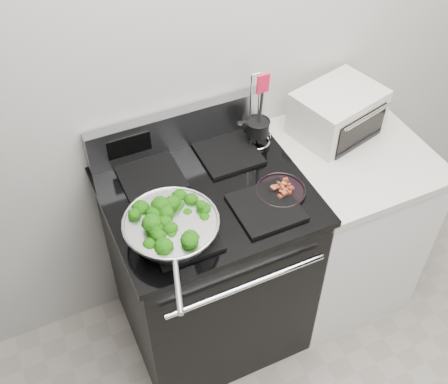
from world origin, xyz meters
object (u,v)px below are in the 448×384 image
utensil_holder (258,131)px  toaster_oven (338,112)px  bacon_plate (281,189)px  skillet (171,227)px  gas_range (209,264)px

utensil_holder → toaster_oven: size_ratio=0.84×
bacon_plate → toaster_oven: size_ratio=0.48×
skillet → toaster_oven: size_ratio=1.30×
gas_range → skillet: gas_range is taller
gas_range → utensil_holder: size_ratio=3.24×
bacon_plate → skillet: bearing=-175.2°
skillet → toaster_oven: toaster_oven is taller
bacon_plate → utensil_holder: (0.05, 0.30, 0.05)m
bacon_plate → toaster_oven: bearing=31.8°
skillet → bacon_plate: skillet is taller
skillet → utensil_holder: (0.52, 0.34, 0.01)m
skillet → utensil_holder: utensil_holder is taller
skillet → utensil_holder: bearing=49.7°
utensil_holder → skillet: bearing=-146.8°
skillet → toaster_oven: 0.93m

